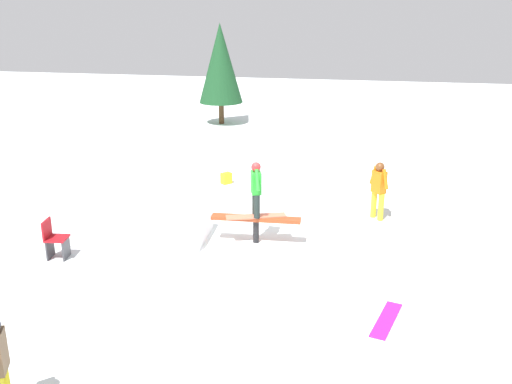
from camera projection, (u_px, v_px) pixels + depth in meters
ground_plane at (256, 242)px, 13.24m from camera, size 60.00×60.00×0.00m
rail_feature at (256, 221)px, 13.07m from camera, size 2.07×0.39×0.63m
snow_kicker_ramp at (169, 228)px, 13.44m from camera, size 1.88×1.59×0.49m
main_rider_on_rail at (256, 191)px, 12.84m from camera, size 1.40×0.72×1.30m
bystander_orange at (379, 188)px, 14.42m from camera, size 0.50×0.55×1.50m
loose_snowboard_magenta at (386, 320)px, 9.97m from camera, size 0.60×1.33×0.02m
folding_chair at (55, 240)px, 12.30m from camera, size 0.49×0.49×0.88m
backpack_on_snow at (226, 178)px, 17.48m from camera, size 0.36×0.37×0.34m
pine_tree_near at (220, 63)px, 25.40m from camera, size 1.97×1.97×4.48m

